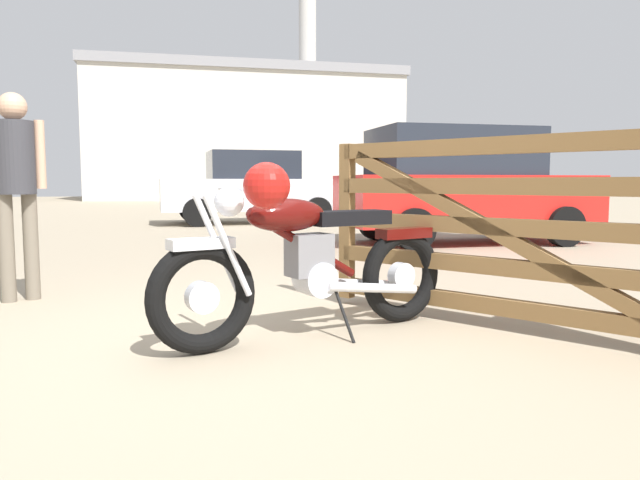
# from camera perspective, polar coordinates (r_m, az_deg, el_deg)

# --- Properties ---
(ground_plane) EXTENTS (80.00, 80.00, 0.00)m
(ground_plane) POSITION_cam_1_polar(r_m,az_deg,el_deg) (3.79, -6.83, -9.12)
(ground_plane) COLOR gray
(vintage_motorcycle) EXTENTS (2.00, 0.95, 1.07)m
(vintage_motorcycle) POSITION_cam_1_polar(r_m,az_deg,el_deg) (3.64, -1.27, -1.79)
(vintage_motorcycle) COLOR black
(vintage_motorcycle) RESTS_ON ground_plane
(timber_gate) EXTENTS (1.56, 2.16, 1.60)m
(timber_gate) POSITION_cam_1_polar(r_m,az_deg,el_deg) (3.94, 19.59, 1.53)
(timber_gate) COLOR brown
(timber_gate) RESTS_ON ground_plane
(bystander) EXTENTS (0.43, 0.30, 1.66)m
(bystander) POSITION_cam_1_polar(r_m,az_deg,el_deg) (5.37, -26.98, 5.59)
(bystander) COLOR #706656
(bystander) RESTS_ON ground_plane
(pale_sedan_back) EXTENTS (3.91, 1.86, 1.78)m
(pale_sedan_back) POSITION_cam_1_polar(r_m,az_deg,el_deg) (9.66, 13.30, 5.13)
(pale_sedan_back) COLOR black
(pale_sedan_back) RESTS_ON ground_plane
(dark_sedan_left) EXTENTS (4.25, 2.03, 1.67)m
(dark_sedan_left) POSITION_cam_1_polar(r_m,az_deg,el_deg) (14.18, -6.44, 4.99)
(dark_sedan_left) COLOR black
(dark_sedan_left) RESTS_ON ground_plane
(industrial_building) EXTENTS (17.70, 12.94, 15.75)m
(industrial_building) POSITION_cam_1_polar(r_m,az_deg,el_deg) (38.65, -7.50, 9.63)
(industrial_building) COLOR beige
(industrial_building) RESTS_ON ground_plane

